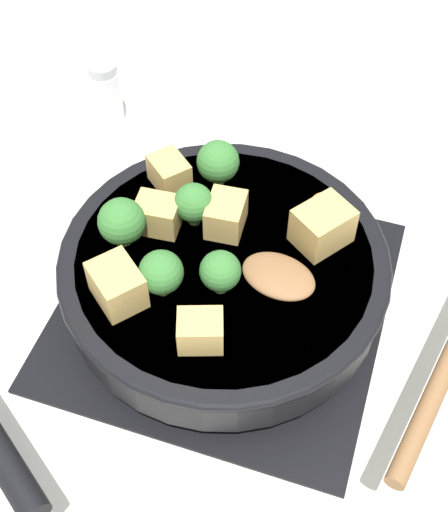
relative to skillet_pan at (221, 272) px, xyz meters
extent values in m
plane|color=silver|center=(0.00, 0.00, -0.05)|extent=(2.40, 2.40, 0.00)
cube|color=black|center=(0.00, 0.00, -0.05)|extent=(0.31, 0.31, 0.01)
torus|color=black|center=(0.00, 0.00, -0.03)|extent=(0.24, 0.24, 0.01)
cube|color=black|center=(0.00, 0.00, -0.03)|extent=(0.01, 0.23, 0.01)
cube|color=black|center=(0.00, 0.00, -0.03)|extent=(0.23, 0.01, 0.01)
cylinder|color=black|center=(0.00, 0.00, 0.00)|extent=(0.30, 0.30, 0.05)
cylinder|color=brown|center=(0.00, 0.00, 0.00)|extent=(0.27, 0.27, 0.04)
torus|color=black|center=(0.00, 0.00, 0.02)|extent=(0.31, 0.31, 0.01)
ellipsoid|color=brown|center=(-0.06, 0.01, 0.03)|extent=(0.08, 0.06, 0.01)
cube|color=tan|center=(-0.01, 0.09, 0.04)|extent=(0.05, 0.04, 0.03)
cube|color=tan|center=(0.01, -0.04, 0.04)|extent=(0.04, 0.04, 0.03)
cube|color=tan|center=(0.07, -0.02, 0.04)|extent=(0.04, 0.03, 0.03)
cube|color=tan|center=(0.07, 0.07, 0.04)|extent=(0.06, 0.06, 0.04)
cube|color=tan|center=(0.08, -0.07, 0.04)|extent=(0.05, 0.05, 0.03)
cube|color=tan|center=(-0.08, -0.05, 0.04)|extent=(0.06, 0.06, 0.04)
cylinder|color=#709956|center=(0.04, 0.05, 0.03)|extent=(0.01, 0.01, 0.01)
sphere|color=#387533|center=(0.04, 0.05, 0.05)|extent=(0.04, 0.04, 0.04)
cylinder|color=#709956|center=(0.04, -0.03, 0.03)|extent=(0.01, 0.01, 0.01)
sphere|color=#387533|center=(0.04, -0.03, 0.05)|extent=(0.04, 0.04, 0.04)
cylinder|color=#709956|center=(-0.01, 0.03, 0.03)|extent=(0.01, 0.01, 0.01)
sphere|color=#387533|center=(-0.01, 0.03, 0.05)|extent=(0.04, 0.04, 0.04)
cylinder|color=#709956|center=(0.09, 0.01, 0.03)|extent=(0.01, 0.01, 0.01)
sphere|color=#387533|center=(0.09, 0.01, 0.05)|extent=(0.04, 0.04, 0.04)
cylinder|color=#709956|center=(0.03, -0.09, 0.03)|extent=(0.01, 0.01, 0.01)
sphere|color=#387533|center=(0.03, -0.09, 0.05)|extent=(0.04, 0.04, 0.04)
cylinder|color=orange|center=(-0.08, -0.09, 0.02)|extent=(0.03, 0.03, 0.01)
cylinder|color=orange|center=(0.11, -0.02, 0.02)|extent=(0.03, 0.03, 0.01)
cylinder|color=white|center=(0.22, -0.22, -0.02)|extent=(0.04, 0.04, 0.07)
cylinder|color=#B7B7BC|center=(0.22, -0.22, 0.03)|extent=(0.03, 0.03, 0.01)
camera|label=1|loc=(-0.13, 0.38, 0.53)|focal=50.00mm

